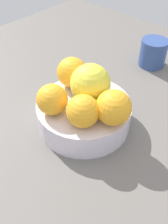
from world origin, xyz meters
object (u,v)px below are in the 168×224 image
Objects in this scene: fruit_bowl at (84,114)px; orange_in_bowl_1 at (52,99)px; orange_in_bowl_0 at (89,83)px; ceramic_cup at (153,53)px; orange_in_bowl_2 at (83,111)px; orange_in_bowl_4 at (115,106)px; orange_in_bowl_3 at (72,72)px.

orange_in_bowl_1 is (2.97, 5.74, 5.97)cm from fruit_bowl.
ceramic_cup is at bearing -86.63° from orange_in_bowl_0.
orange_in_bowl_2 is 5.96cm from orange_in_bowl_4.
orange_in_bowl_1 reaches higher than ceramic_cup.
orange_in_bowl_4 reaches higher than fruit_bowl.
orange_in_bowl_4 is at bearing 169.57° from orange_in_bowl_0.
orange_in_bowl_4 is at bearing 169.00° from orange_in_bowl_3.
orange_in_bowl_3 is at bearing -11.71° from orange_in_bowl_0.
orange_in_bowl_0 is 29.25cm from ceramic_cup.
orange_in_bowl_4 is at bearing -127.81° from orange_in_bowl_2.
orange_in_bowl_1 is 0.93× the size of orange_in_bowl_3.
ceramic_cup is at bearing -80.78° from orange_in_bowl_2.
orange_in_bowl_4 reaches higher than orange_in_bowl_3.
orange_in_bowl_2 is (-3.63, 4.25, 6.03)cm from fruit_bowl.
orange_in_bowl_0 reaches higher than orange_in_bowl_3.
fruit_bowl is 9.39cm from orange_in_bowl_3.
fruit_bowl is 2.63× the size of ceramic_cup.
orange_in_bowl_4 is (-7.60, 1.40, -0.69)cm from orange_in_bowl_0.
orange_in_bowl_1 is at bearing 12.69° from orange_in_bowl_2.
fruit_bowl is 8.22cm from orange_in_bowl_2.
orange_in_bowl_3 reaches higher than ceramic_cup.
ceramic_cup is at bearing -86.24° from fruit_bowl.
orange_in_bowl_2 reaches higher than ceramic_cup.
ceramic_cup is at bearing -98.97° from orange_in_bowl_3.
orange_in_bowl_0 is 1.31× the size of orange_in_bowl_2.
orange_in_bowl_3 reaches higher than orange_in_bowl_2.
orange_in_bowl_0 is 8.11cm from orange_in_bowl_1.
orange_in_bowl_3 is at bearing -26.13° from fruit_bowl.
orange_in_bowl_1 is at bearing 70.74° from orange_in_bowl_0.
fruit_bowl is 2.42× the size of orange_in_bowl_0.
orange_in_bowl_0 is at bearing -57.12° from orange_in_bowl_2.
orange_in_bowl_2 is at bearing 52.19° from orange_in_bowl_4.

